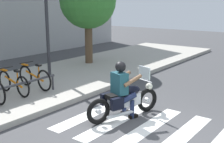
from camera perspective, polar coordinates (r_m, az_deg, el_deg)
name	(u,v)px	position (r m, az deg, el deg)	size (l,w,h in m)	color
ground_plane	(137,135)	(6.48, 4.94, -12.17)	(48.00, 48.00, 0.00)	#424244
sidewalk	(9,92)	(9.62, -19.49, -3.83)	(24.00, 4.40, 0.15)	#A8A399
crosswalk_stripe_1	(180,138)	(6.48, 13.13, -12.43)	(2.80, 0.40, 0.01)	white
crosswalk_stripe_2	(147,128)	(6.81, 6.87, -10.88)	(2.80, 0.40, 0.01)	white
crosswalk_stripe_3	(119,120)	(7.20, 1.30, -9.38)	(2.80, 0.40, 0.01)	white
crosswalk_stripe_4	(94,112)	(7.66, -3.61, -7.97)	(2.80, 0.40, 0.01)	white
motorcycle	(125,100)	(7.21, 2.49, -5.52)	(2.03, 0.93, 1.21)	black
rider	(122,86)	(7.06, 1.99, -2.83)	(0.74, 0.67, 1.43)	#1E4C59
bicycle_4	(13,83)	(9.00, -18.68, -2.10)	(0.48, 1.60, 0.77)	black
bicycle_5	(34,77)	(9.42, -14.88, -1.07)	(0.48, 1.64, 0.80)	black
street_lamp	(47,14)	(10.76, -12.63, 10.83)	(0.28, 0.28, 3.87)	#2D2D33
tree_near_rack	(88,1)	(12.90, -4.71, 13.56)	(2.43, 2.43, 4.09)	brown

